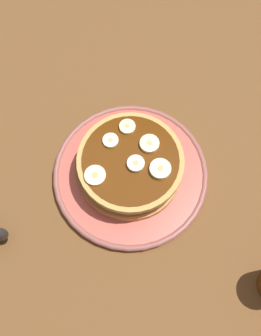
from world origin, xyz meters
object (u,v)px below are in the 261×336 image
(plate, at_px, (130,174))
(pancake_stack, at_px, (129,167))
(banana_slice_5, at_px, (111,141))
(banana_slice_0, at_px, (136,164))
(banana_slice_3, at_px, (160,169))
(banana_slice_1, at_px, (127,127))
(banana_slice_2, at_px, (149,144))
(banana_slice_4, at_px, (95,175))

(plate, height_order, pancake_stack, pancake_stack)
(pancake_stack, height_order, banana_slice_5, banana_slice_5)
(banana_slice_0, bearing_deg, banana_slice_3, -11.94)
(banana_slice_1, bearing_deg, banana_slice_0, -76.77)
(pancake_stack, height_order, banana_slice_1, banana_slice_1)
(banana_slice_2, bearing_deg, banana_slice_0, -120.89)
(banana_slice_4, bearing_deg, banana_slice_0, 18.60)
(banana_slice_5, bearing_deg, banana_slice_3, -30.77)
(banana_slice_1, relative_size, banana_slice_2, 0.84)
(pancake_stack, distance_m, banana_slice_1, 0.07)
(banana_slice_1, bearing_deg, banana_slice_2, -39.37)
(banana_slice_4, bearing_deg, banana_slice_5, 70.91)
(banana_slice_1, height_order, banana_slice_3, banana_slice_3)
(banana_slice_1, distance_m, banana_slice_5, 0.04)
(pancake_stack, bearing_deg, plate, 21.93)
(banana_slice_2, bearing_deg, banana_slice_5, 176.12)
(banana_slice_1, distance_m, banana_slice_2, 0.05)
(banana_slice_3, bearing_deg, banana_slice_0, 168.06)
(plate, xyz_separation_m, banana_slice_5, (-0.03, 0.03, 0.07))
(pancake_stack, bearing_deg, banana_slice_0, -33.99)
(pancake_stack, bearing_deg, banana_slice_2, 40.44)
(banana_slice_0, height_order, banana_slice_1, banana_slice_0)
(banana_slice_3, relative_size, banana_slice_4, 1.01)
(banana_slice_2, bearing_deg, banana_slice_4, -146.06)
(plate, relative_size, banana_slice_0, 9.66)
(pancake_stack, distance_m, banana_slice_5, 0.05)
(banana_slice_3, bearing_deg, pancake_stack, 162.41)
(banana_slice_2, bearing_deg, banana_slice_1, 140.63)
(plate, bearing_deg, pancake_stack, -158.07)
(banana_slice_2, height_order, banana_slice_4, banana_slice_2)
(banana_slice_3, relative_size, banana_slice_5, 1.30)
(banana_slice_5, bearing_deg, banana_slice_0, -43.50)
(pancake_stack, height_order, banana_slice_0, banana_slice_0)
(banana_slice_4, bearing_deg, banana_slice_1, 61.25)
(banana_slice_0, height_order, banana_slice_4, banana_slice_0)
(banana_slice_1, bearing_deg, pancake_stack, -86.03)
(plate, bearing_deg, banana_slice_1, 96.91)
(plate, bearing_deg, banana_slice_3, -19.83)
(banana_slice_3, bearing_deg, banana_slice_1, 126.23)
(banana_slice_2, distance_m, banana_slice_4, 0.10)
(banana_slice_1, xyz_separation_m, banana_slice_3, (0.05, -0.07, 0.00))
(banana_slice_0, xyz_separation_m, banana_slice_5, (-0.04, 0.04, -0.00))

